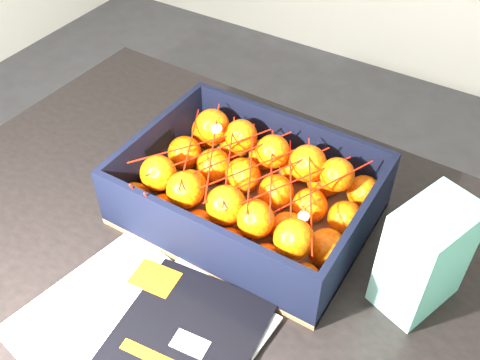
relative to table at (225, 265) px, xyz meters
The scene contains 7 objects.
ground 0.71m from the table, 147.80° to the left, with size 3.50×3.50×0.00m, color #353537.
table is the anchor object (origin of this frame).
magazine_stack 0.27m from the table, 83.98° to the right, with size 0.39×0.31×0.02m.
produce_crate 0.15m from the table, 77.87° to the left, with size 0.43×0.33×0.13m.
clementine_heap 0.17m from the table, 80.25° to the left, with size 0.41×0.31×0.12m.
mesh_net 0.22m from the table, 83.52° to the left, with size 0.36×0.29×0.09m.
retail_carton 0.39m from the table, ahead, with size 0.09×0.13×0.20m, color silver.
Camera 1 is at (0.62, -0.71, 1.51)m, focal length 41.24 mm.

